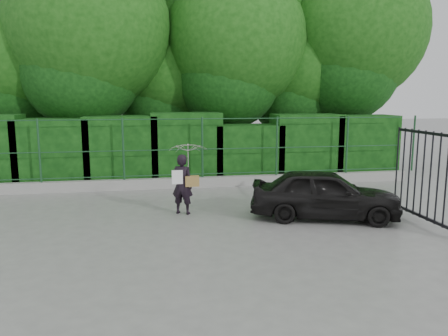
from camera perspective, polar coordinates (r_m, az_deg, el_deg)
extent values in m
plane|color=gray|center=(8.84, -1.76, -8.51)|extent=(80.00, 80.00, 0.00)
cube|color=#9E9E99|center=(13.13, -4.54, -1.90)|extent=(14.00, 0.25, 0.30)
cylinder|color=#1B4525|center=(13.27, -22.99, 2.08)|extent=(0.06, 0.06, 1.80)
cylinder|color=#1B4525|center=(12.94, -13.02, 2.42)|extent=(0.06, 0.06, 1.80)
cylinder|color=#1B4525|center=(13.01, -2.85, 2.69)|extent=(0.06, 0.06, 1.80)
cylinder|color=#1B4525|center=(13.49, 6.91, 2.87)|extent=(0.06, 0.06, 1.80)
cylinder|color=#1B4525|center=(14.32, 15.77, 2.96)|extent=(0.06, 0.06, 1.80)
cylinder|color=#1B4525|center=(15.45, 23.50, 2.98)|extent=(0.06, 0.06, 1.80)
cylinder|color=#1B4525|center=(13.09, -4.56, -0.83)|extent=(13.60, 0.03, 0.03)
cylinder|color=#1B4525|center=(12.98, -4.60, 2.43)|extent=(13.60, 0.03, 0.03)
cylinder|color=#1B4525|center=(12.90, -4.65, 6.40)|extent=(13.60, 0.03, 0.03)
cube|color=black|center=(14.21, -21.26, 1.92)|extent=(2.20, 1.20, 2.05)
cube|color=black|center=(13.95, -13.19, 2.31)|extent=(2.20, 1.20, 2.11)
cube|color=black|center=(13.97, -4.98, 2.71)|extent=(2.20, 1.20, 2.20)
cube|color=black|center=(14.30, 3.05, 2.07)|extent=(2.20, 1.20, 1.79)
cube|color=black|center=(14.86, 10.60, 2.83)|extent=(2.20, 1.20, 2.12)
cube|color=black|center=(15.67, 17.48, 2.80)|extent=(2.20, 1.20, 2.07)
cylinder|color=black|center=(16.91, -24.80, 5.68)|extent=(0.36, 0.36, 3.75)
sphere|color=#14470F|center=(16.95, -25.33, 13.28)|extent=(4.50, 4.50, 4.50)
cylinder|color=black|center=(15.64, -16.70, 7.29)|extent=(0.36, 0.36, 4.50)
sphere|color=#14470F|center=(15.79, -17.18, 17.12)|extent=(5.40, 5.40, 5.40)
cylinder|color=black|center=(16.88, -7.59, 5.60)|extent=(0.36, 0.36, 3.25)
sphere|color=#14470F|center=(16.86, -7.73, 12.23)|extent=(3.90, 3.90, 3.90)
cylinder|color=black|center=(16.15, 1.49, 7.29)|extent=(0.36, 0.36, 4.25)
sphere|color=#14470F|center=(16.26, 1.53, 16.31)|extent=(5.10, 5.10, 5.10)
cylinder|color=black|center=(17.50, 9.12, 6.11)|extent=(0.36, 0.36, 3.50)
sphere|color=#14470F|center=(17.51, 9.31, 12.98)|extent=(4.20, 4.20, 4.20)
cylinder|color=black|center=(17.86, 15.74, 7.95)|extent=(0.36, 0.36, 4.75)
sphere|color=#14470F|center=(18.04, 16.15, 17.03)|extent=(5.70, 5.70, 5.70)
cube|color=black|center=(10.42, 24.35, -5.73)|extent=(0.05, 2.00, 0.06)
cube|color=black|center=(10.12, 25.03, 4.17)|extent=(0.05, 2.00, 0.06)
cylinder|color=black|center=(9.67, 27.02, -1.57)|extent=(0.04, 0.04, 1.90)
cylinder|color=black|center=(9.87, 26.15, -1.30)|extent=(0.04, 0.04, 1.90)
cylinder|color=black|center=(10.07, 25.33, -1.05)|extent=(0.04, 0.04, 1.90)
cylinder|color=black|center=(10.27, 24.53, -0.80)|extent=(0.04, 0.04, 1.90)
cylinder|color=black|center=(10.48, 23.76, -0.57)|extent=(0.04, 0.04, 1.90)
cylinder|color=black|center=(10.68, 23.03, -0.34)|extent=(0.04, 0.04, 1.90)
cylinder|color=black|center=(10.89, 22.32, -0.12)|extent=(0.04, 0.04, 1.90)
cylinder|color=black|center=(11.10, 21.64, 0.09)|extent=(0.04, 0.04, 1.90)
imported|color=black|center=(10.14, -5.47, -2.12)|extent=(0.61, 0.52, 1.40)
imported|color=silver|center=(10.10, -4.69, 0.99)|extent=(0.90, 0.92, 0.83)
cube|color=olive|center=(10.06, -4.19, -1.72)|extent=(0.32, 0.15, 0.24)
cube|color=white|center=(9.97, -6.12, -1.20)|extent=(0.25, 0.02, 0.32)
imported|color=black|center=(10.02, 13.03, -3.30)|extent=(3.52, 2.25, 1.12)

